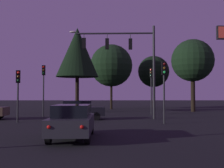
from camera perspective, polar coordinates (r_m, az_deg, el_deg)
ground_plane at (r=29.67m, az=-2.95°, el=-6.00°), size 168.00×168.00×0.00m
traffic_signal_mast_arm at (r=23.95m, az=3.09°, el=6.01°), size 7.10×0.58×7.70m
traffic_light_corner_left at (r=21.61m, az=-18.11°, el=-0.23°), size 0.37×0.39×3.73m
traffic_light_corner_right at (r=29.27m, az=7.76°, el=0.44°), size 0.37×0.39×4.69m
traffic_light_median at (r=26.86m, az=-13.40°, el=0.70°), size 0.33×0.37×4.68m
traffic_light_far_side at (r=20.00m, az=10.26°, el=0.85°), size 0.32×0.36×4.24m
car_nearside_lane at (r=13.13m, az=-7.84°, el=-7.23°), size 1.78×4.59×1.52m
car_crossing_left at (r=23.25m, az=-6.62°, el=-5.07°), size 4.23×2.17×1.52m
tree_behind_sign at (r=33.28m, az=-6.88°, el=6.21°), size 4.83×4.83×9.68m
tree_left_far at (r=35.90m, az=15.67°, el=4.47°), size 5.07×5.07×8.66m
tree_center_horizon at (r=40.69m, az=-0.13°, el=3.67°), size 5.96×5.96×9.13m
tree_right_cluster at (r=45.60m, az=8.22°, el=2.44°), size 4.89×4.89×8.11m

